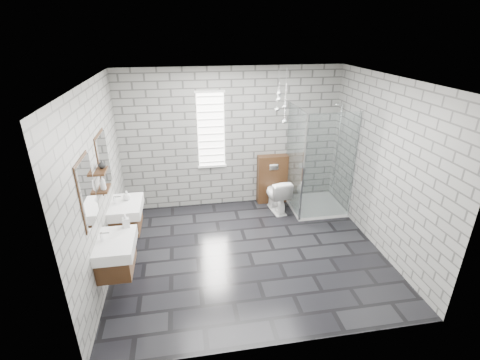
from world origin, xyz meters
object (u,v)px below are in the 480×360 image
object	(u,v)px
cistern_panel	(272,179)
toilet	(277,195)
vanity_left	(113,246)
shower_enclosure	(314,187)
vanity_right	(124,208)

from	to	relation	value
cistern_panel	toilet	bearing A→B (deg)	-90.00
cistern_panel	vanity_left	bearing A→B (deg)	-139.50
shower_enclosure	toilet	xyz separation A→B (m)	(-0.70, 0.12, -0.16)
toilet	cistern_panel	bearing A→B (deg)	-97.36
toilet	shower_enclosure	bearing A→B (deg)	163.21
vanity_left	cistern_panel	xyz separation A→B (m)	(2.71, 2.31, -0.26)
shower_enclosure	toilet	bearing A→B (deg)	170.57
cistern_panel	toilet	xyz separation A→B (m)	(0.00, -0.40, -0.16)
vanity_left	vanity_right	xyz separation A→B (m)	(0.00, 1.03, 0.00)
vanity_left	cistern_panel	bearing A→B (deg)	40.50
vanity_left	vanity_right	distance (m)	1.03
vanity_right	shower_enclosure	distance (m)	3.50
shower_enclosure	toilet	distance (m)	0.73
shower_enclosure	cistern_panel	bearing A→B (deg)	143.59
vanity_right	toilet	xyz separation A→B (m)	(2.71, 0.88, -0.42)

